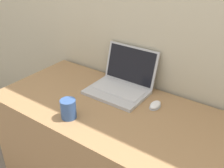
# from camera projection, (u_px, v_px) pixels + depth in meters

# --- Properties ---
(wall_back) EXTENTS (7.00, 0.04, 2.50)m
(wall_back) POSITION_uv_depth(u_px,v_px,m) (147.00, 5.00, 1.50)
(wall_back) COLOR #BCB299
(wall_back) RESTS_ON ground_plane
(desk) EXTENTS (1.35, 0.66, 0.76)m
(desk) POSITION_uv_depth(u_px,v_px,m) (110.00, 157.00, 1.65)
(desk) COLOR #936D47
(desk) RESTS_ON ground_plane
(laptop) EXTENTS (0.35, 0.32, 0.25)m
(laptop) POSITION_uv_depth(u_px,v_px,m) (122.00, 82.00, 1.61)
(laptop) COLOR #ADADB2
(laptop) RESTS_ON desk
(drink_cup) EXTENTS (0.08, 0.08, 0.11)m
(drink_cup) POSITION_uv_depth(u_px,v_px,m) (68.00, 109.00, 1.35)
(drink_cup) COLOR #33518C
(drink_cup) RESTS_ON desk
(computer_mouse) EXTENTS (0.06, 0.09, 0.03)m
(computer_mouse) POSITION_uv_depth(u_px,v_px,m) (155.00, 105.00, 1.46)
(computer_mouse) COLOR #B2B2B7
(computer_mouse) RESTS_ON desk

